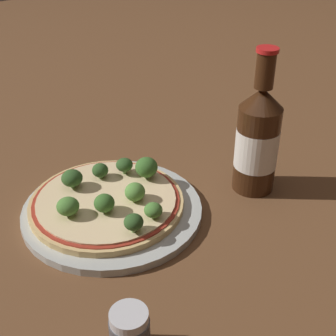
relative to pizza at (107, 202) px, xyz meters
name	(u,v)px	position (x,y,z in m)	size (l,w,h in m)	color
ground_plane	(118,208)	(0.00, 0.02, -0.02)	(3.00, 3.00, 0.00)	brown
plate	(113,210)	(0.01, 0.01, -0.01)	(0.27, 0.27, 0.01)	#B2B7B2
pizza	(107,202)	(0.00, 0.00, 0.00)	(0.23, 0.23, 0.01)	tan
broccoli_floret_0	(124,165)	(-0.04, 0.06, 0.02)	(0.03, 0.03, 0.03)	#6B8E51
broccoli_floret_1	(102,170)	(-0.05, 0.02, 0.02)	(0.03, 0.03, 0.02)	#6B8E51
broccoli_floret_2	(146,167)	(-0.01, 0.08, 0.03)	(0.04, 0.04, 0.03)	#6B8E51
broccoli_floret_3	(153,210)	(0.08, 0.03, 0.02)	(0.03, 0.03, 0.02)	#6B8E51
broccoli_floret_4	(134,222)	(0.09, 0.00, 0.02)	(0.03, 0.03, 0.03)	#6B8E51
broccoli_floret_5	(104,203)	(0.03, -0.02, 0.02)	(0.03, 0.03, 0.03)	#6B8E51
broccoli_floret_6	(68,206)	(0.01, -0.06, 0.02)	(0.03, 0.03, 0.03)	#6B8E51
broccoli_floret_7	(72,178)	(-0.05, -0.03, 0.02)	(0.03, 0.03, 0.03)	#6B8E51
broccoli_floret_8	(135,192)	(0.03, 0.03, 0.02)	(0.03, 0.03, 0.03)	#6B8E51
beer_bottle	(257,139)	(0.07, 0.23, 0.07)	(0.07, 0.07, 0.23)	#381E0F
pepper_shaker	(130,333)	(0.23, -0.09, 0.01)	(0.04, 0.04, 0.06)	#4C4C51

